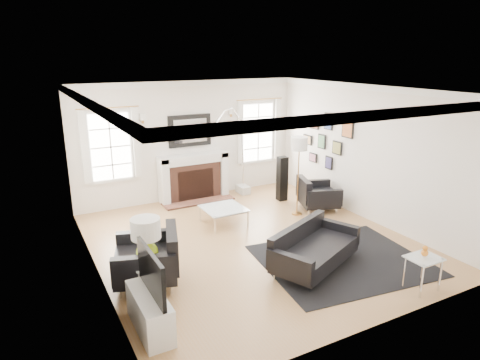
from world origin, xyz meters
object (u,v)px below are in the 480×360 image
sofa (312,249)px  arc_floor_lamp (229,152)px  fireplace (194,178)px  armchair_right (316,195)px  gourd_lamp (146,238)px  armchair_left (150,259)px  coffee_table (224,209)px

sofa → arc_floor_lamp: 3.50m
sofa → arc_floor_lamp: bearing=86.9°
fireplace → armchair_right: fireplace is taller
fireplace → gourd_lamp: 4.24m
fireplace → armchair_left: (-2.09, -3.35, -0.15)m
arc_floor_lamp → sofa: bearing=-93.1°
gourd_lamp → armchair_right: bearing=20.9°
gourd_lamp → arc_floor_lamp: arc_floor_lamp is taller
fireplace → sofa: size_ratio=0.89×
armchair_right → gourd_lamp: gourd_lamp is taller
arc_floor_lamp → coffee_table: bearing=-122.5°
armchair_left → coffee_table: bearing=38.2°
sofa → gourd_lamp: gourd_lamp is taller
fireplace → armchair_left: fireplace is taller
armchair_left → arc_floor_lamp: bearing=44.5°
sofa → arc_floor_lamp: arc_floor_lamp is taller
coffee_table → arc_floor_lamp: bearing=57.5°
sofa → coffee_table: size_ratio=2.34×
armchair_left → armchair_right: armchair_left is taller
fireplace → armchair_right: bearing=-42.5°
armchair_left → gourd_lamp: (-0.11, -0.26, 0.49)m
fireplace → armchair_left: size_ratio=1.34×
armchair_left → armchair_right: size_ratio=1.15×
sofa → armchair_right: armchair_right is taller
armchair_left → coffee_table: 2.56m
armchair_right → coffee_table: size_ratio=1.36×
coffee_table → gourd_lamp: size_ratio=1.20×
sofa → armchair_right: 2.75m
armchair_left → arc_floor_lamp: 3.85m
fireplace → arc_floor_lamp: 1.17m
coffee_table → arc_floor_lamp: (0.66, 1.04, 0.93)m
armchair_left → gourd_lamp: 0.56m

